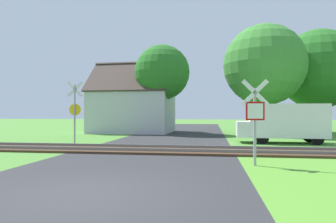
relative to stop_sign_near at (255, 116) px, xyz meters
The scene contains 10 objects.
ground_plane 5.90m from the stop_sign_near, 134.58° to the right, with size 160.00×160.00×0.00m, color #4C8433.
road_asphalt 4.76m from the stop_sign_near, 152.89° to the right, with size 7.14×80.00×0.01m, color #2D2D30.
rail_track 5.37m from the stop_sign_near, 140.82° to the left, with size 60.00×2.60×0.22m.
stop_sign_near is the anchor object (origin of this frame).
crossing_sign_far 10.29m from the stop_sign_near, 148.59° to the left, with size 0.87×0.19×3.47m.
house 18.26m from the stop_sign_near, 117.33° to the left, with size 7.32×6.28×6.37m.
tree_center 16.23m from the stop_sign_near, 110.38° to the left, with size 4.64×4.64×7.49m.
tree_far 19.84m from the stop_sign_near, 66.11° to the left, with size 6.94×6.94×9.05m.
tree_right 15.83m from the stop_sign_near, 79.27° to the left, with size 6.57×6.57×8.92m.
mail_truck 8.40m from the stop_sign_near, 71.29° to the left, with size 4.95×2.03×2.24m.
Camera 1 is at (2.57, -6.00, 1.71)m, focal length 32.00 mm.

